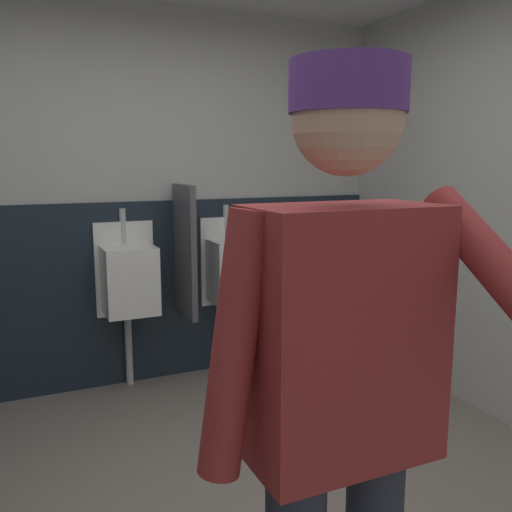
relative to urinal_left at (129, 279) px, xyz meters
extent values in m
cube|color=#B2B2AD|center=(0.08, 0.22, 0.52)|extent=(4.31, 0.12, 2.59)
cube|color=#19232D|center=(0.08, 0.14, -0.14)|extent=(3.71, 0.03, 1.28)
cube|color=white|center=(0.00, 0.13, 0.05)|extent=(0.40, 0.05, 0.65)
cube|color=white|center=(0.00, -0.04, 0.00)|extent=(0.34, 0.30, 0.45)
cylinder|color=#B7BABF|center=(0.00, 0.12, 0.34)|extent=(0.04, 0.04, 0.24)
cylinder|color=#B7BABF|center=(0.00, 0.09, -0.50)|extent=(0.05, 0.05, 0.55)
cube|color=white|center=(0.75, 0.13, 0.05)|extent=(0.40, 0.05, 0.65)
cube|color=white|center=(0.75, -0.04, 0.00)|extent=(0.34, 0.30, 0.45)
cylinder|color=#B7BABF|center=(0.75, 0.12, 0.34)|extent=(0.04, 0.04, 0.24)
cylinder|color=#B7BABF|center=(0.75, 0.09, -0.50)|extent=(0.05, 0.05, 0.55)
cube|color=#4C4C51|center=(0.38, -0.07, 0.17)|extent=(0.04, 0.40, 0.90)
cube|color=maroon|center=(-0.05, -2.63, 0.40)|extent=(0.43, 0.24, 0.57)
cylinder|color=maroon|center=(-0.31, -2.63, 0.41)|extent=(0.17, 0.09, 0.56)
sphere|color=#D8AD8C|center=(-0.05, -2.63, 0.86)|extent=(0.24, 0.24, 0.24)
cylinder|color=#60388C|center=(-0.05, -2.63, 0.93)|extent=(0.25, 0.25, 0.11)
camera|label=1|loc=(-0.71, -3.61, 0.77)|focal=38.46mm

